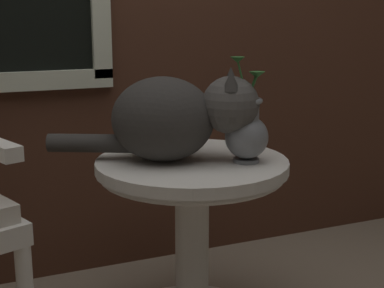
# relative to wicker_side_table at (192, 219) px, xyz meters

# --- Properties ---
(wicker_side_table) EXTENTS (0.61, 0.61, 0.59)m
(wicker_side_table) POSITION_rel_wicker_side_table_xyz_m (0.00, 0.00, 0.00)
(wicker_side_table) COLOR silver
(wicker_side_table) RESTS_ON ground_plane
(cat) EXTENTS (0.61, 0.37, 0.29)m
(cat) POSITION_rel_wicker_side_table_xyz_m (-0.06, 0.01, 0.34)
(cat) COLOR #33302D
(cat) RESTS_ON wicker_side_table
(pewter_vase_with_ivy) EXTENTS (0.13, 0.13, 0.32)m
(pewter_vase_with_ivy) POSITION_rel_wicker_side_table_xyz_m (0.14, -0.09, 0.30)
(pewter_vase_with_ivy) COLOR slate
(pewter_vase_with_ivy) RESTS_ON wicker_side_table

